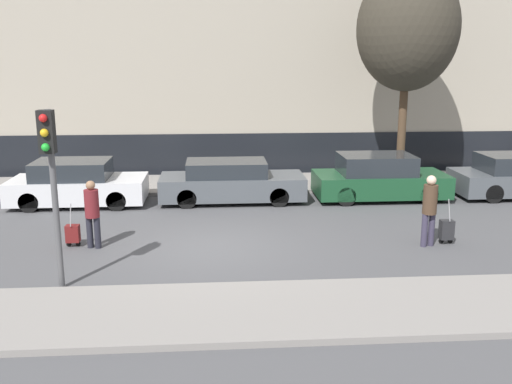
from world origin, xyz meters
name	(u,v)px	position (x,y,z in m)	size (l,w,h in m)	color
ground_plane	(211,248)	(0.00, 0.00, 0.00)	(80.00, 80.00, 0.00)	#4C4C4F
sidewalk_near	(210,312)	(0.00, -3.75, 0.06)	(28.00, 2.50, 0.12)	gray
sidewalk_far	(211,184)	(0.00, 7.00, 0.06)	(28.00, 3.00, 0.12)	gray
building_facade	(209,20)	(0.00, 10.45, 5.98)	(28.00, 2.56, 11.99)	#A89E8C
parked_car_0	(77,184)	(-4.17, 4.57, 0.65)	(4.14, 1.89, 1.40)	silver
parked_car_1	(231,182)	(0.64, 4.62, 0.63)	(4.58, 1.77, 1.32)	#4C5156
parked_car_2	(379,178)	(5.46, 4.62, 0.68)	(4.24, 1.92, 1.46)	#194728
pedestrian_left	(92,210)	(-2.81, 0.22, 0.94)	(0.34, 0.34, 1.66)	#23232D
trolley_left	(73,234)	(-3.34, 0.36, 0.33)	(0.34, 0.29, 1.08)	maroon
pedestrian_right	(430,206)	(5.28, -0.25, 1.00)	(0.34, 0.34, 1.76)	#383347
trolley_right	(447,230)	(5.81, -0.10, 0.36)	(0.34, 0.29, 1.14)	#262628
traffic_light	(50,164)	(-2.96, -2.36, 2.54)	(0.28, 0.47, 3.55)	#515154
bare_tree_near_crossing	(408,29)	(6.65, 6.16, 5.44)	(3.41, 3.41, 7.43)	#4C3826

